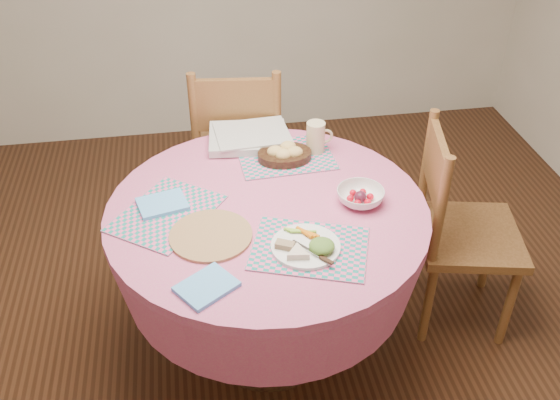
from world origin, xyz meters
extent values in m
plane|color=#331C0F|center=(0.00, 0.00, 0.00)|extent=(4.00, 4.00, 0.00)
cylinder|color=#CA5E84|center=(0.00, 0.00, 0.73)|extent=(1.24, 1.24, 0.04)
cone|color=#CA5E84|center=(0.00, 0.00, 0.56)|extent=(1.24, 1.24, 0.30)
cylinder|color=black|center=(0.00, 0.00, 0.22)|extent=(0.14, 0.14, 0.44)
cylinder|color=black|center=(0.00, 0.00, 0.03)|extent=(0.56, 0.56, 0.06)
cube|color=brown|center=(0.89, 0.05, 0.46)|extent=(0.51, 0.53, 0.04)
cylinder|color=brown|center=(1.02, -0.17, 0.23)|extent=(0.05, 0.05, 0.46)
cylinder|color=brown|center=(1.10, 0.19, 0.23)|extent=(0.05, 0.05, 0.46)
cylinder|color=brown|center=(0.69, -0.10, 0.23)|extent=(0.05, 0.05, 0.46)
cylinder|color=brown|center=(0.76, 0.26, 0.23)|extent=(0.05, 0.05, 0.46)
cylinder|color=brown|center=(0.67, -0.09, 0.71)|extent=(0.05, 0.05, 0.51)
cylinder|color=brown|center=(0.74, 0.27, 0.71)|extent=(0.05, 0.05, 0.51)
cube|color=brown|center=(0.70, 0.09, 0.81)|extent=(0.11, 0.36, 0.24)
cube|color=brown|center=(-0.03, 0.88, 0.48)|extent=(0.51, 0.50, 0.04)
cylinder|color=brown|center=(0.19, 1.04, 0.24)|extent=(0.05, 0.05, 0.48)
cylinder|color=brown|center=(-0.19, 1.08, 0.24)|extent=(0.05, 0.05, 0.48)
cylinder|color=brown|center=(0.14, 0.68, 0.24)|extent=(0.05, 0.05, 0.48)
cylinder|color=brown|center=(-0.24, 0.72, 0.24)|extent=(0.05, 0.05, 0.48)
cylinder|color=brown|center=(0.14, 0.66, 0.74)|extent=(0.05, 0.05, 0.53)
cylinder|color=brown|center=(-0.24, 0.70, 0.74)|extent=(0.05, 0.05, 0.53)
cube|color=brown|center=(-0.05, 0.68, 0.85)|extent=(0.38, 0.08, 0.25)
cube|color=#168077|center=(0.11, -0.27, 0.75)|extent=(0.48, 0.41, 0.01)
cube|color=#168077|center=(-0.38, 0.02, 0.75)|extent=(0.48, 0.50, 0.01)
cube|color=#168077|center=(0.13, 0.35, 0.75)|extent=(0.41, 0.32, 0.01)
cylinder|color=#90623E|center=(-0.22, -0.14, 0.76)|extent=(0.30, 0.30, 0.01)
cube|color=#5DA9EF|center=(-0.26, -0.41, 0.76)|extent=(0.23, 0.22, 0.01)
cube|color=#5DA9EF|center=(-0.39, 0.07, 0.76)|extent=(0.21, 0.18, 0.01)
cylinder|color=white|center=(0.10, -0.27, 0.76)|extent=(0.24, 0.24, 0.01)
ellipsoid|color=#355A1E|center=(0.16, -0.28, 0.79)|extent=(0.12, 0.12, 0.04)
cylinder|color=beige|center=(0.09, -0.33, 0.78)|extent=(0.10, 0.10, 0.02)
cube|color=#7F6249|center=(0.03, -0.30, 0.78)|extent=(0.07, 0.06, 0.02)
cube|color=silver|center=(0.12, -0.30, 0.77)|extent=(0.10, 0.12, 0.00)
cylinder|color=black|center=(0.12, 0.33, 0.77)|extent=(0.23, 0.23, 0.03)
ellipsoid|color=tan|center=(0.08, 0.33, 0.81)|extent=(0.07, 0.06, 0.05)
ellipsoid|color=tan|center=(0.14, 0.36, 0.81)|extent=(0.07, 0.06, 0.05)
ellipsoid|color=tan|center=(0.16, 0.31, 0.81)|extent=(0.07, 0.06, 0.05)
ellipsoid|color=tan|center=(0.11, 0.30, 0.81)|extent=(0.07, 0.06, 0.05)
cylinder|color=#CEBA8D|center=(0.27, 0.37, 0.82)|extent=(0.08, 0.08, 0.14)
torus|color=#CEBA8D|center=(0.31, 0.37, 0.82)|extent=(0.07, 0.01, 0.07)
imported|color=white|center=(0.36, -0.02, 0.78)|extent=(0.19, 0.19, 0.06)
sphere|color=red|center=(0.40, -0.02, 0.77)|extent=(0.03, 0.03, 0.03)
sphere|color=red|center=(0.38, 0.01, 0.77)|extent=(0.03, 0.03, 0.03)
sphere|color=red|center=(0.34, 0.01, 0.77)|extent=(0.03, 0.03, 0.03)
sphere|color=red|center=(0.32, -0.02, 0.77)|extent=(0.03, 0.03, 0.03)
sphere|color=red|center=(0.34, -0.06, 0.77)|extent=(0.03, 0.03, 0.03)
sphere|color=red|center=(0.38, -0.06, 0.77)|extent=(0.03, 0.03, 0.03)
sphere|color=#471427|center=(0.36, -0.02, 0.78)|extent=(0.05, 0.05, 0.05)
cube|color=silver|center=(-0.01, 0.50, 0.77)|extent=(0.36, 0.30, 0.03)
cube|color=silver|center=(0.01, 0.50, 0.80)|extent=(0.34, 0.27, 0.01)
camera|label=1|loc=(-0.26, -1.90, 2.16)|focal=40.00mm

